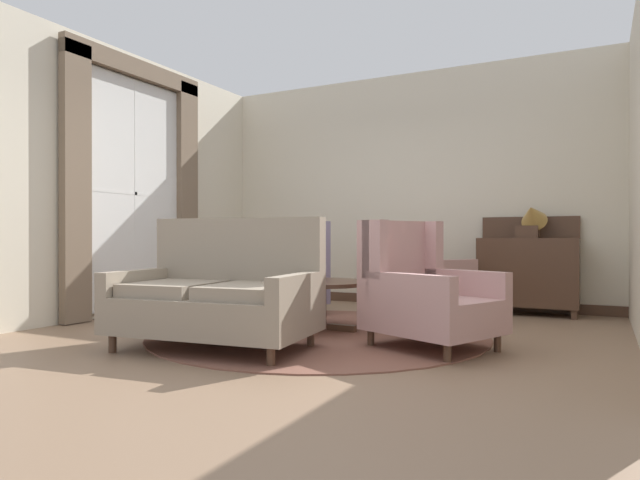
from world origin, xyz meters
TOP-DOWN VIEW (x-y plane):
  - ground at (0.00, 0.00)m, footprint 7.85×7.85m
  - wall_back at (0.00, 2.80)m, footprint 5.37×0.08m
  - wall_left at (-2.60, 0.84)m, footprint 0.08×3.93m
  - baseboard_back at (0.00, 2.75)m, footprint 5.21×0.03m
  - area_rug at (0.00, 0.30)m, footprint 3.04×3.04m
  - window_with_curtains at (-2.51, 0.56)m, footprint 0.12×2.01m
  - coffee_table at (-0.07, 0.49)m, footprint 0.90×0.90m
  - porcelain_vase at (-0.11, 0.48)m, footprint 0.15×0.15m
  - settee at (-0.41, -0.63)m, footprint 1.63×1.05m
  - armchair_foreground_right at (0.47, 1.77)m, footprint 1.17×1.18m
  - armchair_back_corner at (-0.88, 1.24)m, footprint 1.16×1.16m
  - armchair_far_left at (1.03, 0.14)m, footprint 1.15×1.08m
  - sideboard at (1.55, 2.51)m, footprint 1.07×0.44m
  - gramophone at (1.59, 2.43)m, footprint 0.34×0.40m

SIDE VIEW (x-z plane):
  - ground at x=0.00m, z-range 0.00..0.00m
  - area_rug at x=0.00m, z-range 0.00..0.01m
  - baseboard_back at x=0.00m, z-range 0.00..0.12m
  - coffee_table at x=-0.07m, z-range 0.15..0.62m
  - settee at x=-0.41m, z-range -0.11..0.93m
  - armchair_far_left at x=1.03m, z-range -0.09..0.93m
  - armchair_foreground_right at x=0.47m, z-range -0.08..0.94m
  - armchair_back_corner at x=-0.88m, z-range -0.09..0.97m
  - sideboard at x=1.55m, z-range -0.06..1.06m
  - porcelain_vase at x=-0.11m, z-range 0.44..0.82m
  - gramophone at x=1.59m, z-range 0.85..1.31m
  - wall_back at x=0.00m, z-range 0.00..3.02m
  - wall_left at x=-2.60m, z-range 0.00..3.02m
  - window_with_curtains at x=-2.51m, z-range 0.09..3.01m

